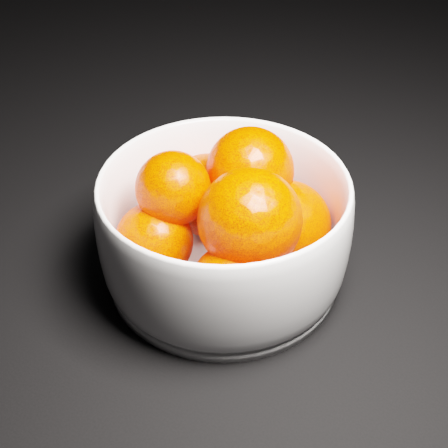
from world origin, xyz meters
The scene contains 2 objects.
bowl centered at (-0.25, -0.23, 0.06)m, with size 0.24×0.24×0.12m.
orange_pile centered at (-0.25, -0.23, 0.08)m, with size 0.18×0.19×0.14m.
Camera 1 is at (-0.02, -0.64, 0.44)m, focal length 50.00 mm.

